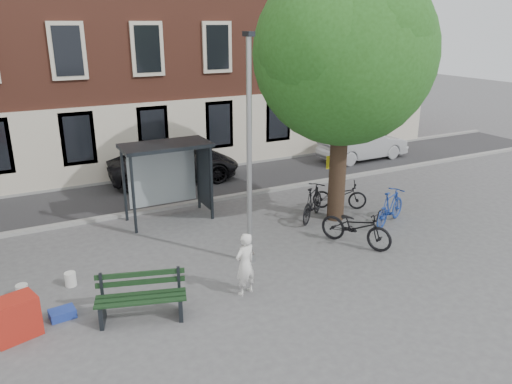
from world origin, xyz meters
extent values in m
plane|color=#4C4C4F|center=(0.00, 0.00, 0.00)|extent=(90.00, 90.00, 0.00)
cube|color=#28282B|center=(0.00, 7.00, 0.01)|extent=(40.00, 4.00, 0.01)
cube|color=gray|center=(0.00, 5.00, 0.06)|extent=(40.00, 0.25, 0.12)
cube|color=gray|center=(0.00, 9.00, 0.06)|extent=(40.00, 0.25, 0.12)
cube|color=brown|center=(0.00, 13.00, 7.00)|extent=(30.00, 8.00, 14.00)
cylinder|color=#9EA0A3|center=(0.00, 0.00, 3.00)|extent=(0.14, 0.14, 6.00)
cylinder|color=#9EA0A3|center=(0.00, 0.00, 0.12)|extent=(0.28, 0.28, 0.24)
cube|color=#1E2328|center=(0.00, 0.00, 6.05)|extent=(0.18, 0.35, 0.12)
cylinder|color=black|center=(4.00, 1.50, 1.70)|extent=(0.56, 0.56, 3.40)
sphere|color=#225118|center=(4.00, 1.50, 5.40)|extent=(5.60, 5.60, 5.60)
sphere|color=#225118|center=(4.90, 1.90, 5.90)|extent=(3.92, 3.92, 3.92)
sphere|color=#225118|center=(3.20, 1.20, 5.70)|extent=(4.20, 4.20, 4.20)
sphere|color=#225118|center=(4.20, 0.60, 6.00)|extent=(3.64, 3.64, 3.64)
cube|color=#1E2328|center=(-2.30, 3.40, 1.25)|extent=(0.08, 0.08, 2.50)
cube|color=#1E2328|center=(0.30, 3.40, 1.25)|extent=(0.08, 0.08, 2.50)
cube|color=#1E2328|center=(-2.30, 4.60, 1.25)|extent=(0.08, 0.08, 2.50)
cube|color=#1E2328|center=(0.30, 4.60, 1.25)|extent=(0.08, 0.08, 2.50)
cube|color=#1E2328|center=(-1.00, 4.00, 2.56)|extent=(2.85, 1.45, 0.12)
cube|color=#8C999E|center=(-1.00, 4.60, 1.38)|extent=(2.34, 0.04, 2.00)
cube|color=#1E2328|center=(0.30, 4.00, 1.38)|extent=(0.12, 1.14, 2.12)
cube|color=#D84C19|center=(0.37, 4.00, 1.38)|extent=(0.02, 0.90, 1.62)
imported|color=silver|center=(-0.89, -1.51, 0.80)|extent=(0.67, 0.54, 1.60)
cube|color=#1E2328|center=(-4.24, -1.21, 0.26)|extent=(0.27, 0.62, 0.51)
cube|color=#1E2328|center=(-2.61, -1.70, 0.26)|extent=(0.27, 0.62, 0.51)
cube|color=#163118|center=(-3.49, -1.65, 0.53)|extent=(1.94, 0.71, 0.05)
cube|color=#163118|center=(-3.43, -1.45, 0.53)|extent=(1.94, 0.71, 0.05)
cube|color=#163118|center=(-3.37, -1.26, 0.53)|extent=(1.94, 0.71, 0.05)
cube|color=#163118|center=(-3.34, -1.15, 0.76)|extent=(1.92, 0.63, 0.11)
cube|color=#163118|center=(-3.34, -1.15, 0.96)|extent=(1.92, 0.63, 0.11)
imported|color=black|center=(4.71, 2.23, 0.50)|extent=(1.96, 1.57, 1.00)
imported|color=navy|center=(5.31, 0.31, 0.58)|extent=(1.99, 1.29, 1.16)
imported|color=black|center=(3.27, -0.50, 0.59)|extent=(1.72, 2.36, 1.18)
imported|color=black|center=(3.28, 1.82, 0.60)|extent=(1.89, 1.68, 1.19)
imported|color=black|center=(0.58, 8.14, 0.75)|extent=(5.63, 3.06, 1.50)
imported|color=#ABAEB3|center=(9.75, 7.18, 0.74)|extent=(4.52, 1.69, 1.47)
cube|color=#A62116|center=(-5.95, -0.88, 0.45)|extent=(1.03, 0.83, 0.90)
cube|color=#203894|center=(-5.01, -0.56, 0.10)|extent=(0.59, 0.45, 0.20)
cylinder|color=silver|center=(-5.75, 0.76, 0.18)|extent=(0.30, 0.30, 0.36)
cylinder|color=silver|center=(-4.63, 0.86, 0.18)|extent=(0.28, 0.28, 0.36)
cylinder|color=#9EA0A3|center=(4.18, 2.12, 0.98)|extent=(0.04, 0.04, 1.96)
cube|color=yellow|center=(4.18, 2.12, 1.80)|extent=(0.35, 0.12, 0.46)
camera|label=1|loc=(-5.62, -11.21, 6.33)|focal=35.00mm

